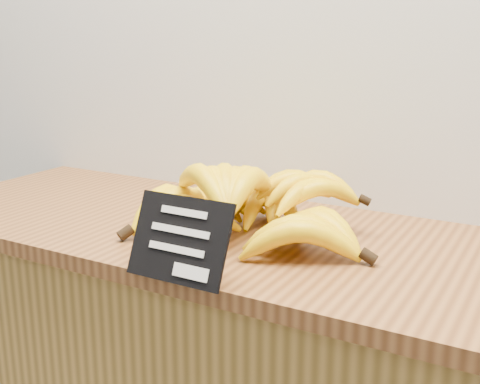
% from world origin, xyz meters
% --- Properties ---
extents(counter_top, '(1.52, 0.54, 0.03)m').
position_xyz_m(counter_top, '(0.14, 2.75, 0.92)').
color(counter_top, brown).
rests_on(counter_top, counter).
extents(chalkboard_sign, '(0.17, 0.06, 0.13)m').
position_xyz_m(chalkboard_sign, '(0.15, 2.49, 0.99)').
color(chalkboard_sign, black).
rests_on(chalkboard_sign, counter_top).
extents(banana_pile, '(0.53, 0.38, 0.13)m').
position_xyz_m(banana_pile, '(0.13, 2.73, 0.99)').
color(banana_pile, yellow).
rests_on(banana_pile, counter_top).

